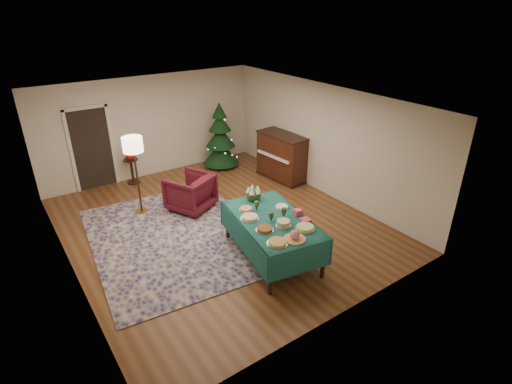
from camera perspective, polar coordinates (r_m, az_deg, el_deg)
room_shell at (r=8.22m, az=-5.74°, el=3.58°), size 7.00×7.00×7.00m
doorway at (r=10.89m, az=-22.40°, el=5.95°), size 1.08×0.04×2.16m
rug at (r=8.49m, az=-11.49°, el=-6.25°), size 3.63×4.52×0.02m
buffet_table at (r=7.41m, az=2.28°, el=-4.93°), size 1.59×2.31×0.83m
platter_0 at (r=6.61m, az=3.07°, el=-7.21°), size 0.35×0.35×0.05m
platter_1 at (r=6.70m, az=5.55°, el=-6.30°), size 0.38×0.38×0.18m
platter_2 at (r=7.03m, az=7.03°, el=-5.09°), size 0.35×0.35×0.07m
platter_3 at (r=6.95m, az=1.26°, el=-5.30°), size 0.32×0.32×0.06m
platter_4 at (r=7.08m, az=3.94°, el=-4.50°), size 0.28×0.28×0.11m
platter_5 at (r=7.30m, az=-0.89°, el=-3.65°), size 0.35×0.35×0.06m
platter_6 at (r=7.69m, az=3.71°, el=-2.14°), size 0.28×0.28×0.05m
platter_7 at (r=7.60m, az=-1.44°, el=-2.44°), size 0.27×0.27×0.05m
goblet_0 at (r=7.54m, az=0.08°, el=-1.99°), size 0.09×0.09×0.19m
goblet_1 at (r=7.32m, az=4.00°, el=-2.96°), size 0.09×0.09×0.19m
goblet_2 at (r=7.18m, az=2.19°, el=-3.54°), size 0.09×0.09×0.19m
napkin_stack at (r=7.29m, az=7.06°, el=-3.98°), size 0.19×0.19×0.04m
gift_box at (r=7.46m, az=5.97°, el=-2.90°), size 0.15×0.15×0.11m
centerpiece at (r=7.92m, az=-0.34°, el=-0.22°), size 0.30×0.30×0.34m
armchair at (r=9.32m, az=-9.38°, el=0.20°), size 1.20×1.17×0.94m
floor_lamp at (r=9.04m, az=-17.14°, el=5.85°), size 0.44×0.44×1.80m
side_table at (r=11.09m, az=-17.28°, el=2.82°), size 0.38×0.38×0.67m
potted_plant at (r=10.92m, az=-17.59°, el=5.02°), size 0.22×0.39×0.22m
christmas_tree at (r=11.59m, az=-5.12°, el=7.66°), size 1.34×1.34×1.89m
piano at (r=10.80m, az=3.73°, el=4.99°), size 0.79×1.50×1.25m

